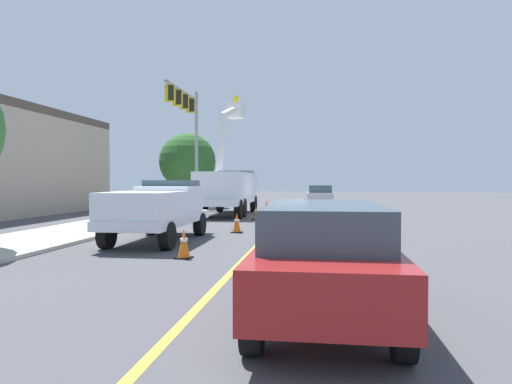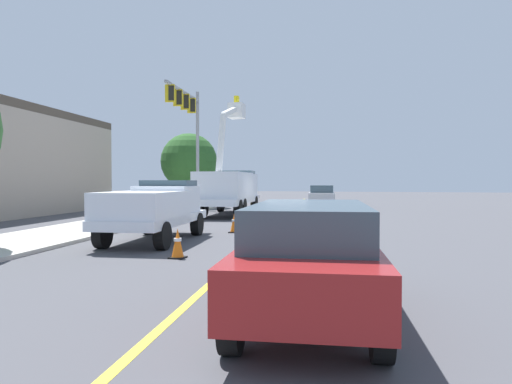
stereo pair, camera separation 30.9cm
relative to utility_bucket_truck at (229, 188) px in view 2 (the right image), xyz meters
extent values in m
plane|color=#47474C|center=(-0.10, -3.45, -1.62)|extent=(120.00, 120.00, 0.00)
cube|color=#B2ADA3|center=(-0.84, 4.07, -1.56)|extent=(60.06, 9.47, 0.12)
cube|color=yellow|center=(-0.10, -3.45, -1.61)|extent=(49.77, 5.06, 0.01)
cube|color=white|center=(-0.18, -0.01, -0.72)|extent=(8.41, 3.29, 0.36)
cube|color=white|center=(2.43, 0.25, 0.05)|extent=(2.84, 2.60, 1.60)
cube|color=#384C56|center=(2.63, 0.27, 0.75)|extent=(2.00, 2.27, 0.64)
cube|color=white|center=(-1.16, -0.11, 0.00)|extent=(5.47, 3.00, 1.80)
cube|color=white|center=(-2.23, -0.25, 2.52)|extent=(1.08, 0.28, 3.20)
cube|color=white|center=(-0.54, -0.25, 4.46)|extent=(2.64, 0.28, 1.02)
cube|color=white|center=(0.74, -0.26, 4.68)|extent=(0.90, 0.90, 0.90)
cube|color=yellow|center=(0.74, -0.26, 5.28)|extent=(0.36, 0.24, 0.60)
cylinder|color=black|center=(2.56, 1.39, -1.10)|extent=(1.07, 0.44, 1.04)
cylinder|color=black|center=(2.78, -0.85, -1.10)|extent=(1.07, 0.44, 1.04)
cylinder|color=black|center=(-1.76, 0.96, -1.10)|extent=(1.07, 0.44, 1.04)
cylinder|color=black|center=(-1.54, -1.28, -1.10)|extent=(1.07, 0.44, 1.04)
cylinder|color=black|center=(-3.07, 0.83, -1.10)|extent=(1.07, 0.44, 1.04)
cylinder|color=black|center=(-2.85, -1.40, -1.10)|extent=(1.07, 0.44, 1.04)
cube|color=white|center=(-12.08, -1.18, -0.87)|extent=(5.78, 2.64, 0.30)
cube|color=white|center=(-10.85, -1.06, -0.32)|extent=(2.20, 2.12, 1.10)
cube|color=#384C56|center=(-10.65, -1.04, 0.16)|extent=(1.51, 1.89, 0.56)
cube|color=white|center=(-13.08, -1.28, -0.47)|extent=(3.55, 2.42, 1.10)
cylinder|color=black|center=(-10.33, -0.06, -1.20)|extent=(0.87, 0.38, 0.84)
cylinder|color=black|center=(-10.14, -1.94, -1.20)|extent=(0.87, 0.38, 0.84)
cylinder|color=black|center=(-14.01, -0.42, -1.20)|extent=(0.87, 0.38, 0.84)
cylinder|color=black|center=(-13.82, -2.30, -1.20)|extent=(0.87, 0.38, 0.84)
cube|color=silver|center=(9.19, -4.57, -0.83)|extent=(4.96, 2.36, 0.70)
cube|color=#384C56|center=(9.34, -4.55, -0.23)|extent=(3.60, 2.00, 0.60)
cylinder|color=black|center=(7.65, -5.58, -1.28)|extent=(0.70, 0.31, 0.68)
cylinder|color=black|center=(7.48, -3.88, -1.28)|extent=(0.70, 0.31, 0.68)
cylinder|color=black|center=(10.90, -5.26, -1.28)|extent=(0.70, 0.31, 0.68)
cylinder|color=black|center=(10.73, -3.56, -1.28)|extent=(0.70, 0.31, 0.68)
cube|color=maroon|center=(-19.39, -7.38, -0.83)|extent=(4.96, 2.36, 0.70)
cube|color=#384C56|center=(-19.24, -7.37, -0.23)|extent=(3.60, 2.00, 0.60)
cylinder|color=black|center=(-20.93, -8.39, -1.28)|extent=(0.70, 0.31, 0.68)
cylinder|color=black|center=(-21.09, -6.69, -1.28)|extent=(0.70, 0.31, 0.68)
cylinder|color=black|center=(-17.68, -8.07, -1.28)|extent=(0.70, 0.31, 0.68)
cylinder|color=black|center=(-17.85, -6.37, -1.28)|extent=(0.70, 0.31, 0.68)
cube|color=black|center=(-15.06, -3.33, -1.60)|extent=(0.40, 0.40, 0.04)
cone|color=orange|center=(-15.06, -3.33, -1.20)|extent=(0.32, 0.32, 0.75)
cylinder|color=white|center=(-15.06, -3.33, -1.12)|extent=(0.20, 0.20, 0.08)
cube|color=black|center=(-9.01, -3.06, -1.60)|extent=(0.40, 0.40, 0.04)
cone|color=orange|center=(-9.01, -3.06, -1.20)|extent=(0.32, 0.32, 0.74)
cylinder|color=white|center=(-9.01, -3.06, -1.13)|extent=(0.20, 0.20, 0.08)
cube|color=black|center=(-2.91, -2.36, -1.60)|extent=(0.40, 0.40, 0.04)
cone|color=orange|center=(-2.91, -2.36, -1.23)|extent=(0.32, 0.32, 0.69)
cylinder|color=white|center=(-2.91, -2.36, -1.16)|extent=(0.20, 0.20, 0.08)
cube|color=black|center=(4.49, -1.35, -1.60)|extent=(0.40, 0.40, 0.04)
cone|color=orange|center=(4.49, -1.35, -1.23)|extent=(0.32, 0.32, 0.69)
cylinder|color=white|center=(4.49, -1.35, -1.16)|extent=(0.20, 0.20, 0.08)
cylinder|color=gray|center=(3.90, 3.53, 2.49)|extent=(0.22, 0.22, 8.22)
cube|color=gray|center=(0.68, 3.21, 5.98)|extent=(6.45, 0.79, 0.16)
cube|color=gold|center=(2.47, 3.39, 5.43)|extent=(0.17, 0.57, 1.00)
cube|color=black|center=(2.48, 3.29, 5.43)|extent=(0.23, 0.34, 0.84)
cube|color=gold|center=(1.04, 3.25, 5.43)|extent=(0.17, 0.57, 1.00)
cube|color=black|center=(1.05, 3.15, 5.43)|extent=(0.23, 0.34, 0.84)
cube|color=gold|center=(-0.39, 3.11, 5.43)|extent=(0.17, 0.57, 1.00)
cube|color=black|center=(-0.38, 3.01, 5.43)|extent=(0.23, 0.34, 0.84)
cube|color=gold|center=(-1.82, 2.97, 5.43)|extent=(0.17, 0.57, 1.00)
cube|color=black|center=(-1.81, 2.87, 5.43)|extent=(0.23, 0.34, 0.84)
cylinder|color=brown|center=(6.69, 5.33, -0.61)|extent=(0.32, 0.32, 2.01)
sphere|color=#285623|center=(6.69, 5.33, 1.90)|extent=(4.31, 4.31, 4.31)
camera|label=1|loc=(-26.30, -7.98, 0.43)|focal=32.23mm
camera|label=2|loc=(-26.22, -8.28, 0.43)|focal=32.23mm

